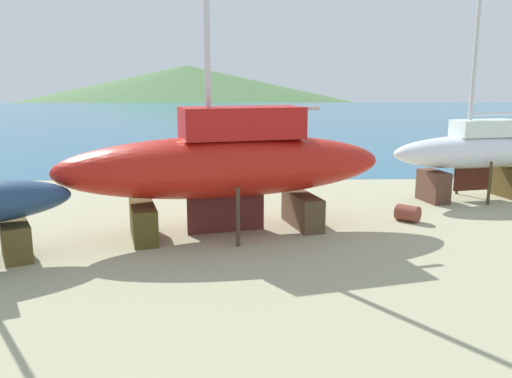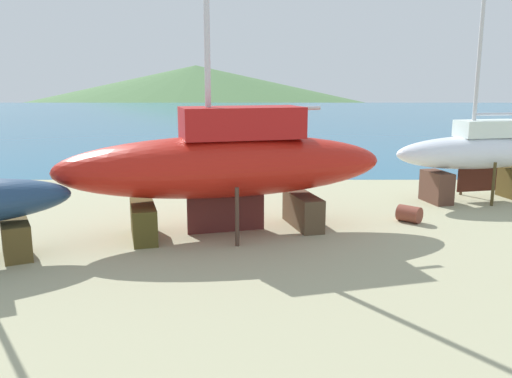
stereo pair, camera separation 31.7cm
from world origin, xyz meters
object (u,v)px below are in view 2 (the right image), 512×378
sailboat_mid_port (227,163)px  barrel_tipped_center (409,214)px  barrel_rust_near (19,195)px  sailboat_far_slipway (479,153)px

sailboat_mid_port → barrel_tipped_center: (6.18, 1.21, -1.94)m
barrel_tipped_center → barrel_rust_near: size_ratio=0.89×
sailboat_far_slipway → barrel_tipped_center: bearing=30.1°
sailboat_mid_port → sailboat_far_slipway: sailboat_mid_port is taller
barrel_rust_near → sailboat_mid_port: bearing=-23.5°
barrel_tipped_center → barrel_rust_near: (-14.41, 2.37, 0.14)m
sailboat_far_slipway → barrel_rust_near: size_ratio=14.20×
sailboat_mid_port → sailboat_far_slipway: 10.91m
sailboat_mid_port → barrel_rust_near: (-8.24, 3.58, -1.80)m
sailboat_far_slipway → barrel_rust_near: (-18.11, -1.05, -1.51)m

